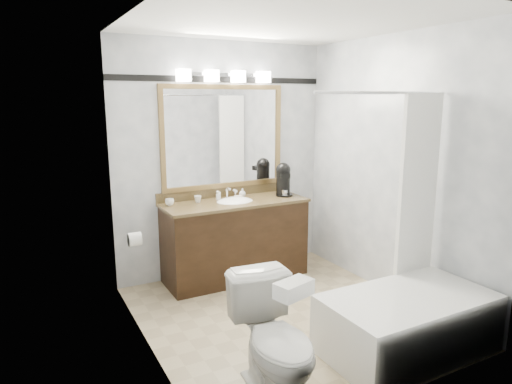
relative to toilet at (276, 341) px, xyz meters
The scene contains 15 objects.
room 1.41m from the toilet, 55.26° to the left, with size 2.42×2.62×2.52m.
vanity 2.04m from the toilet, 71.77° to the left, with size 1.53×0.58×0.97m.
mirror 2.55m from the toilet, 73.85° to the left, with size 1.40×0.04×1.10m.
vanity_light_bar 2.84m from the toilet, 73.46° to the left, with size 1.02×0.14×0.12m.
accent_stripe 2.87m from the toilet, 73.92° to the left, with size 2.40×0.01×0.06m, color black.
bathtub 1.20m from the toilet, ahead, with size 1.30×0.75×1.96m.
tp_roll 1.69m from the toilet, 107.57° to the left, with size 0.12×0.12×0.11m, color white.
toilet is the anchor object (origin of this frame).
tissue_box 0.48m from the toilet, 90.00° to the right, with size 0.23×0.13×0.09m, color white.
coffee_maker 2.41m from the toilet, 57.53° to the left, with size 0.19×0.23×0.36m.
cup_left 2.12m from the toilet, 90.74° to the left, with size 0.09×0.09×0.07m, color white.
cup_right 2.13m from the toilet, 82.43° to the left, with size 0.07×0.07×0.07m, color white.
soap_bottle_a 2.19m from the toilet, 76.20° to the left, with size 0.04×0.04×0.09m, color white.
soap_bottle_b 2.30m from the toilet, 68.96° to the left, with size 0.07×0.07×0.09m, color white.
soap_bar 2.23m from the toilet, 70.23° to the left, with size 0.08×0.05×0.03m, color #C3B3A1.
Camera 1 is at (-2.00, -3.20, 1.91)m, focal length 32.00 mm.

